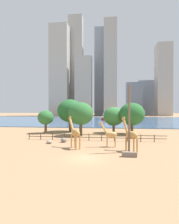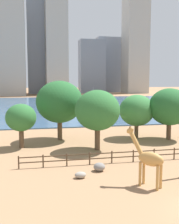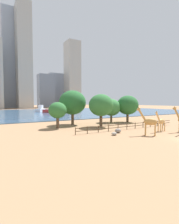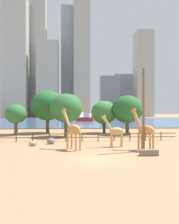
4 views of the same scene
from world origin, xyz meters
The scene contains 26 objects.
ground_plane centered at (0.00, 80.00, 0.00)m, with size 400.00×400.00×0.00m, color #9E7551.
harbor_water centered at (0.00, 77.00, 0.10)m, with size 180.00×86.00×0.20m, color #3D6084.
giraffe_tall centered at (-2.37, 5.16, 2.36)m, with size 2.69×3.12×4.92m.
giraffe_companion centered at (5.75, 4.11, 2.32)m, with size 2.42×2.93×4.95m.
giraffe_young centered at (2.90, 6.79, 1.95)m, with size 2.89×0.77×4.07m.
utility_pole centered at (5.49, 3.64, 4.60)m, with size 0.28×0.28×9.19m, color brown.
boulder_near_fence centered at (-5.36, 9.76, 0.40)m, with size 1.12×1.08×0.81m, color gray.
boulder_by_pole centered at (-7.48, 8.20, 0.29)m, with size 1.04×0.77×0.57m, color gray.
feeding_trough centered at (5.30, 1.26, 0.30)m, with size 1.80×0.60×0.60m, color #72665B.
enclosure_fence centered at (-0.44, 12.00, 0.77)m, with size 26.12×0.14×1.30m.
tree_left_large centered at (-3.67, 17.84, 4.95)m, with size 5.59×5.59×7.49m.
tree_center_broad centered at (3.71, 23.58, 4.15)m, with size 5.19×5.19×6.51m.
tree_right_tall centered at (-13.00, 20.79, 3.88)m, with size 3.91×3.91×5.69m.
tree_left_small centered at (7.97, 21.63, 4.79)m, with size 5.97×5.97×7.50m.
tree_right_small centered at (-7.69, 24.56, 5.54)m, with size 6.73×6.73×8.58m.
boat_ferry centered at (2.19, 72.53, 1.33)m, with size 8.06×5.20×3.34m.
boat_sailboat centered at (-0.41, 82.94, 1.47)m, with size 7.36×8.71×7.64m.
boat_tug centered at (13.42, 95.99, 1.11)m, with size 6.38×3.27×5.47m.
skyline_tower_needle centered at (26.39, 161.20, 16.67)m, with size 15.93×10.47×33.34m, color slate.
skyline_block_central centered at (-22.19, 139.05, 27.40)m, with size 15.47×8.30×54.81m, color #ADA89E.
skyline_tower_glass centered at (2.52, 145.06, 44.48)m, with size 11.89×15.75×88.96m, color #ADA89E.
skyline_block_left centered at (-44.91, 140.23, 42.39)m, with size 17.15×14.84×84.78m, color #B7B2A8.
skyline_block_right centered at (52.95, 154.77, 34.30)m, with size 13.54×15.00×68.61m, color #ADA89E.
skyline_tower_short centered at (40.12, 169.18, 18.19)m, with size 17.02×9.28×36.37m, color gray.
skyline_block_wide centered at (-32.14, 152.69, 49.68)m, with size 14.15×10.12×99.36m, color #ADA89E.
skyline_tower_far centered at (-6.59, 159.65, 44.46)m, with size 13.81×11.94×88.92m, color #939EAD.
Camera 1 is at (3.01, -20.65, 5.81)m, focal length 28.00 mm.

